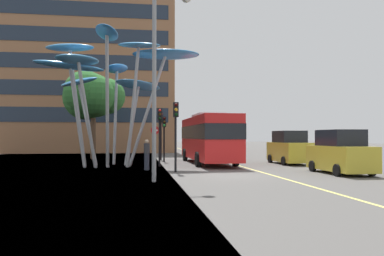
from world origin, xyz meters
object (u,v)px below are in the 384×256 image
at_px(leaf_sculpture, 107,69).
at_px(car_parked_near, 340,153).
at_px(traffic_light_kerb_far, 160,124).
at_px(street_lamp, 163,61).
at_px(red_bus, 208,136).
at_px(traffic_light_island_mid, 164,129).
at_px(traffic_light_kerb_near, 176,122).
at_px(car_parked_mid, 289,149).
at_px(no_entry_sign, 155,139).
at_px(traffic_light_opposite, 161,126).
at_px(pedestrian, 147,155).

bearing_deg(leaf_sculpture, car_parked_near, -28.61).
relative_size(traffic_light_kerb_far, street_lamp, 0.46).
distance_m(traffic_light_kerb_far, street_lamp, 8.71).
relative_size(red_bus, traffic_light_island_mid, 3.06).
height_order(red_bus, leaf_sculpture, leaf_sculpture).
relative_size(traffic_light_kerb_near, car_parked_near, 0.87).
distance_m(traffic_light_kerb_far, car_parked_mid, 9.38).
relative_size(leaf_sculpture, car_parked_mid, 2.44).
xyz_separation_m(red_bus, traffic_light_kerb_far, (-3.60, -2.28, 0.78)).
distance_m(car_parked_near, no_entry_sign, 12.85).
bearing_deg(traffic_light_kerb_near, car_parked_near, -12.96).
xyz_separation_m(traffic_light_opposite, car_parked_near, (8.50, -12.99, -1.77)).
relative_size(traffic_light_opposite, pedestrian, 2.23).
xyz_separation_m(red_bus, traffic_light_opposite, (-3.08, 4.61, 0.90)).
relative_size(traffic_light_kerb_near, street_lamp, 0.46).
bearing_deg(street_lamp, traffic_light_island_mid, 85.69).
distance_m(traffic_light_opposite, pedestrian, 9.63).
xyz_separation_m(leaf_sculpture, car_parked_near, (12.40, -6.76, -5.28)).
height_order(traffic_light_island_mid, car_parked_near, traffic_light_island_mid).
bearing_deg(traffic_light_kerb_far, traffic_light_island_mid, 82.36).
xyz_separation_m(pedestrian, no_entry_sign, (0.71, 5.29, 0.89)).
relative_size(leaf_sculpture, pedestrian, 5.98).
bearing_deg(red_bus, traffic_light_opposite, 123.79).
bearing_deg(traffic_light_island_mid, leaf_sculpture, -135.65).
relative_size(traffic_light_kerb_near, traffic_light_island_mid, 1.10).
height_order(traffic_light_kerb_far, car_parked_near, traffic_light_kerb_far).
xyz_separation_m(traffic_light_opposite, street_lamp, (-0.87, -15.24, 2.36)).
distance_m(traffic_light_kerb_far, no_entry_sign, 3.01).
xyz_separation_m(traffic_light_kerb_near, traffic_light_opposite, (-0.11, 11.06, 0.10)).
height_order(leaf_sculpture, car_parked_near, leaf_sculpture).
height_order(leaf_sculpture, traffic_light_opposite, leaf_sculpture).
xyz_separation_m(leaf_sculpture, traffic_light_kerb_near, (4.01, -4.83, -3.61)).
distance_m(leaf_sculpture, pedestrian, 6.76).
relative_size(traffic_light_kerb_far, no_entry_sign, 1.40).
xyz_separation_m(car_parked_near, car_parked_mid, (0.15, 7.19, 0.02)).
xyz_separation_m(traffic_light_kerb_far, pedestrian, (-0.88, -2.44, -1.83)).
height_order(traffic_light_kerb_near, car_parked_mid, traffic_light_kerb_near).
relative_size(red_bus, traffic_light_kerb_far, 2.81).
bearing_deg(car_parked_mid, red_bus, 167.97).
distance_m(red_bus, car_parked_mid, 5.76).
bearing_deg(traffic_light_kerb_far, red_bus, 32.38).
distance_m(traffic_light_kerb_near, no_entry_sign, 7.13).
height_order(traffic_light_kerb_far, street_lamp, street_lamp).
bearing_deg(pedestrian, traffic_light_opposite, 81.52).
height_order(traffic_light_kerb_far, car_parked_mid, traffic_light_kerb_far).
bearing_deg(traffic_light_opposite, street_lamp, -93.28).
relative_size(traffic_light_opposite, car_parked_near, 0.90).
relative_size(traffic_light_kerb_far, traffic_light_opposite, 0.96).
bearing_deg(car_parked_mid, pedestrian, -160.65).
xyz_separation_m(leaf_sculpture, no_entry_sign, (3.21, 2.19, -4.57)).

